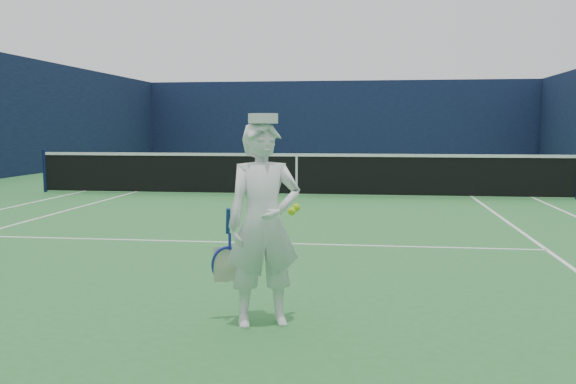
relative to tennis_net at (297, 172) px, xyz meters
name	(u,v)px	position (x,y,z in m)	size (l,w,h in m)	color
ground	(297,195)	(0.00, 0.00, -0.55)	(80.00, 80.00, 0.00)	#2B7333
court_markings	(297,195)	(0.00, 0.00, -0.55)	(11.03, 23.83, 0.01)	white
windscreen_fence	(297,111)	(0.00, 0.00, 1.45)	(20.12, 36.12, 4.00)	#0E1633
tennis_net	(297,172)	(0.00, 0.00, 0.00)	(12.88, 0.09, 1.07)	#141E4C
tennis_player	(263,223)	(0.94, -10.05, 0.29)	(0.84, 0.59, 1.73)	white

